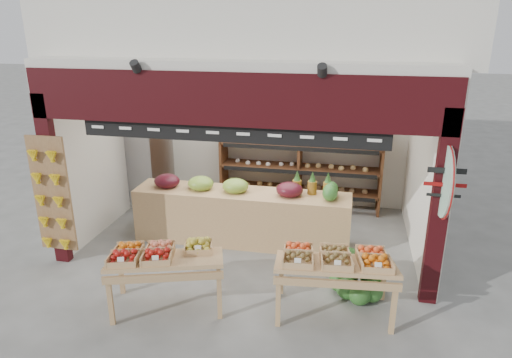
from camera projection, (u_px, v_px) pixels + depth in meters
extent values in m
plane|color=slate|center=(247.00, 246.00, 7.72)|extent=(60.00, 60.00, 0.00)
cube|color=silver|center=(272.00, 130.00, 9.35)|extent=(5.76, 0.18, 3.00)
cube|color=silver|center=(105.00, 143.00, 8.33)|extent=(0.18, 3.38, 3.00)
cube|color=silver|center=(426.00, 161.00, 7.25)|extent=(0.18, 3.38, 3.00)
cube|color=silver|center=(254.00, 57.00, 7.28)|extent=(5.76, 3.38, 0.12)
cube|color=black|center=(228.00, 99.00, 5.88)|extent=(5.70, 0.14, 0.70)
cube|color=black|center=(53.00, 181.00, 6.85)|extent=(0.22, 0.14, 2.65)
cube|color=black|center=(439.00, 211.00, 5.78)|extent=(0.22, 0.14, 2.65)
cube|color=black|center=(229.00, 133.00, 6.06)|extent=(4.20, 0.05, 0.26)
cylinder|color=white|center=(237.00, 113.00, 6.02)|extent=(0.34, 0.05, 0.34)
cube|color=olive|center=(52.00, 194.00, 6.82)|extent=(0.60, 0.04, 1.80)
cylinder|color=silver|center=(445.00, 182.00, 5.56)|extent=(0.04, 0.90, 0.90)
cylinder|color=maroon|center=(445.00, 182.00, 5.54)|extent=(0.01, 0.92, 0.92)
cube|color=brown|center=(224.00, 163.00, 9.42)|extent=(0.05, 0.53, 1.68)
cube|color=brown|center=(300.00, 167.00, 9.12)|extent=(0.05, 0.53, 1.68)
cube|color=brown|center=(381.00, 172.00, 8.81)|extent=(0.05, 0.53, 1.68)
cube|color=brown|center=(299.00, 189.00, 9.27)|extent=(3.15, 0.53, 0.04)
cube|color=brown|center=(300.00, 167.00, 9.12)|extent=(3.15, 0.53, 0.04)
cube|color=brown|center=(300.00, 144.00, 8.96)|extent=(3.15, 0.53, 0.04)
cube|color=brown|center=(301.00, 126.00, 8.84)|extent=(3.15, 0.53, 0.04)
cone|color=brown|center=(238.00, 116.00, 9.04)|extent=(0.32, 0.32, 0.28)
cone|color=brown|center=(280.00, 118.00, 8.88)|extent=(0.32, 0.32, 0.28)
cone|color=brown|center=(323.00, 120.00, 8.71)|extent=(0.32, 0.32, 0.28)
cone|color=brown|center=(368.00, 122.00, 8.55)|extent=(0.32, 0.32, 0.28)
cube|color=#B9BDC1|center=(147.00, 159.00, 9.19)|extent=(0.95, 0.95, 1.95)
cube|color=beige|center=(153.00, 214.00, 8.54)|extent=(0.46, 0.38, 0.36)
cube|color=beige|center=(154.00, 198.00, 8.43)|extent=(0.42, 0.35, 0.30)
cube|color=#12451D|center=(181.00, 218.00, 8.44)|extent=(0.44, 0.36, 0.30)
cube|color=beige|center=(185.00, 210.00, 8.82)|extent=(0.40, 0.33, 0.28)
cube|color=tan|center=(242.00, 217.00, 7.75)|extent=(3.63, 0.72, 0.91)
ellipsoid|color=#59141E|center=(167.00, 181.00, 7.82)|extent=(0.44, 0.40, 0.24)
ellipsoid|color=#8CB23F|center=(201.00, 183.00, 7.70)|extent=(0.44, 0.40, 0.24)
ellipsoid|color=#8CB23F|center=(235.00, 186.00, 7.59)|extent=(0.44, 0.40, 0.24)
ellipsoid|color=#59141E|center=(290.00, 190.00, 7.41)|extent=(0.44, 0.40, 0.24)
cylinder|color=olive|center=(297.00, 187.00, 7.53)|extent=(0.15, 0.15, 0.22)
cylinder|color=olive|center=(312.00, 188.00, 7.48)|extent=(0.15, 0.15, 0.22)
cylinder|color=olive|center=(328.00, 189.00, 7.44)|extent=(0.15, 0.15, 0.22)
cube|color=tan|center=(166.00, 259.00, 5.90)|extent=(1.64, 1.21, 0.22)
cube|color=tan|center=(111.00, 304.00, 5.64)|extent=(0.08, 0.08, 0.59)
cube|color=tan|center=(219.00, 298.00, 5.76)|extent=(0.08, 0.08, 0.59)
cube|color=tan|center=(121.00, 274.00, 6.30)|extent=(0.08, 0.08, 0.59)
cube|color=tan|center=(218.00, 270.00, 6.42)|extent=(0.08, 0.08, 0.59)
cube|color=tan|center=(335.00, 264.00, 5.75)|extent=(1.58, 0.98, 0.22)
cube|color=tan|center=(278.00, 305.00, 5.61)|extent=(0.07, 0.07, 0.60)
cube|color=tan|center=(393.00, 312.00, 5.47)|extent=(0.07, 0.07, 0.60)
cube|color=tan|center=(281.00, 274.00, 6.29)|extent=(0.07, 0.07, 0.60)
cube|color=tan|center=(384.00, 280.00, 6.15)|extent=(0.07, 0.07, 0.60)
sphere|color=#1D541C|center=(347.00, 288.00, 6.22)|extent=(0.31, 0.31, 0.31)
sphere|color=#1D541C|center=(372.00, 291.00, 6.16)|extent=(0.31, 0.31, 0.31)
sphere|color=#1D541C|center=(348.00, 276.00, 6.52)|extent=(0.31, 0.31, 0.31)
sphere|color=#1D541C|center=(371.00, 278.00, 6.46)|extent=(0.31, 0.31, 0.31)
sphere|color=#1D541C|center=(361.00, 266.00, 6.25)|extent=(0.31, 0.31, 0.31)
sphere|color=#1D541C|center=(359.00, 294.00, 6.09)|extent=(0.31, 0.31, 0.31)
sphere|color=#1D541C|center=(340.00, 281.00, 6.39)|extent=(0.31, 0.31, 0.31)
sphere|color=#1D541C|center=(349.00, 258.00, 6.45)|extent=(0.31, 0.31, 0.31)
sphere|color=#1D541C|center=(375.00, 284.00, 6.33)|extent=(0.31, 0.31, 0.31)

